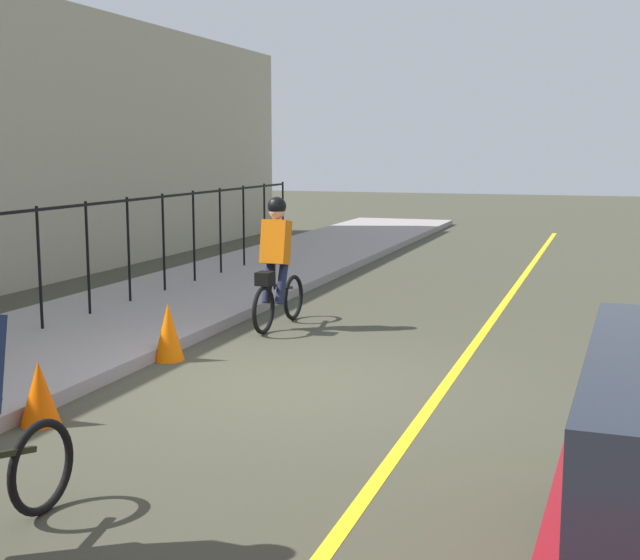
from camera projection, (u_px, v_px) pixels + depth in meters
name	position (u px, v px, depth m)	size (l,w,h in m)	color
ground_plane	(287.00, 385.00, 9.10)	(80.00, 80.00, 0.00)	#3F3E2F
lane_line_centre	(436.00, 398.00, 8.59)	(36.00, 0.12, 0.01)	yellow
sidewalk	(19.00, 353.00, 10.17)	(40.00, 3.20, 0.15)	gray
iron_fence	(38.00, 245.00, 11.06)	(17.43, 0.04, 1.60)	black
cyclist_lead	(276.00, 263.00, 11.86)	(1.71, 0.37, 1.83)	black
traffic_cone_near	(169.00, 332.00, 10.10)	(0.36, 0.36, 0.69)	#F66303
traffic_cone_far	(39.00, 393.00, 7.75)	(0.36, 0.36, 0.59)	#F85501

